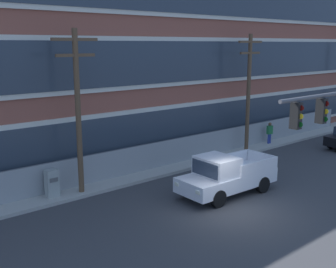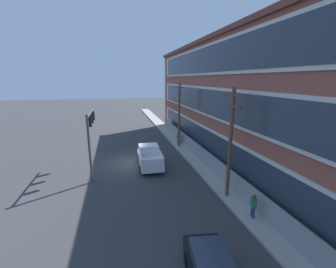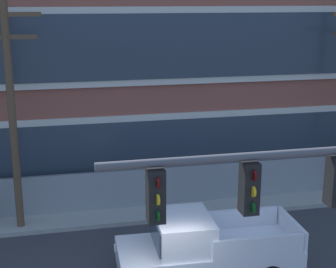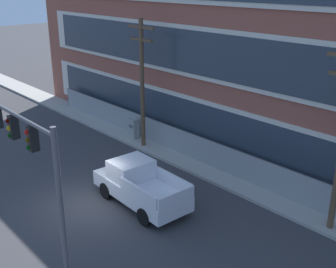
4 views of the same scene
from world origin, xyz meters
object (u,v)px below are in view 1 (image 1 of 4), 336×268
utility_pole_midblock (249,89)px  electrical_cabinet (52,185)px  pickup_truck_white (226,176)px  utility_pole_near_corner (78,106)px  pedestrian_near_cabinet (270,132)px

utility_pole_midblock → electrical_cabinet: bearing=178.9°
pickup_truck_white → electrical_cabinet: (-6.67, 4.79, -0.21)m
utility_pole_near_corner → pedestrian_near_cabinet: bearing=1.0°
pickup_truck_white → pedestrian_near_cabinet: pickup_truck_white is taller
utility_pole_near_corner → pickup_truck_white: bearing=-40.2°
utility_pole_near_corner → utility_pole_midblock: (12.43, 0.04, -0.05)m
utility_pole_near_corner → utility_pole_midblock: bearing=0.2°
utility_pole_midblock → pedestrian_near_cabinet: 4.36m
pickup_truck_white → electrical_cabinet: size_ratio=3.60×
utility_pole_near_corner → pedestrian_near_cabinet: size_ratio=4.64×
electrical_cabinet → utility_pole_midblock: bearing=-1.1°
utility_pole_midblock → utility_pole_near_corner: bearing=-179.8°
pickup_truck_white → electrical_cabinet: bearing=144.3°
utility_pole_midblock → electrical_cabinet: 14.24m
pickup_truck_white → pedestrian_near_cabinet: bearing=25.5°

